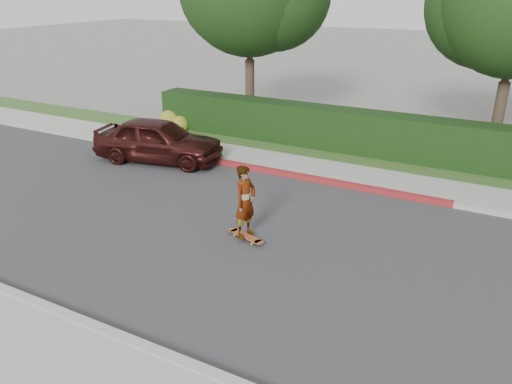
# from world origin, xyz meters

# --- Properties ---
(ground) EXTENTS (120.00, 120.00, 0.00)m
(ground) POSITION_xyz_m (0.00, 0.00, 0.00)
(ground) COLOR slate
(ground) RESTS_ON ground
(road) EXTENTS (60.00, 8.00, 0.01)m
(road) POSITION_xyz_m (0.00, 0.00, 0.01)
(road) COLOR #2D2D30
(road) RESTS_ON ground
(curb_far) EXTENTS (60.00, 0.20, 0.15)m
(curb_far) POSITION_xyz_m (0.00, 4.10, 0.07)
(curb_far) COLOR #9E9E99
(curb_far) RESTS_ON ground
(curb_red_section) EXTENTS (12.00, 0.21, 0.15)m
(curb_red_section) POSITION_xyz_m (-5.00, 4.10, 0.08)
(curb_red_section) COLOR maroon
(curb_red_section) RESTS_ON ground
(sidewalk_far) EXTENTS (60.00, 1.60, 0.12)m
(sidewalk_far) POSITION_xyz_m (0.00, 5.00, 0.06)
(sidewalk_far) COLOR gray
(sidewalk_far) RESTS_ON ground
(planting_strip) EXTENTS (60.00, 1.60, 0.10)m
(planting_strip) POSITION_xyz_m (0.00, 6.60, 0.05)
(planting_strip) COLOR #2D4C1E
(planting_strip) RESTS_ON ground
(hedge) EXTENTS (15.00, 1.00, 1.50)m
(hedge) POSITION_xyz_m (-3.00, 7.20, 0.75)
(hedge) COLOR black
(hedge) RESTS_ON ground
(flowering_shrub) EXTENTS (1.40, 1.00, 0.90)m
(flowering_shrub) POSITION_xyz_m (-10.01, 6.74, 0.33)
(flowering_shrub) COLOR #2D4C19
(flowering_shrub) RESTS_ON ground
(skateboard) EXTENTS (1.09, 0.50, 0.10)m
(skateboard) POSITION_xyz_m (-2.92, -0.05, 0.09)
(skateboard) COLOR #B07F30
(skateboard) RESTS_ON ground
(skateboarder) EXTENTS (0.50, 0.67, 1.68)m
(skateboarder) POSITION_xyz_m (-2.92, -0.05, 0.95)
(skateboarder) COLOR white
(skateboarder) RESTS_ON skateboard
(car_maroon) EXTENTS (4.44, 2.48, 1.43)m
(car_maroon) POSITION_xyz_m (-8.13, 3.43, 0.71)
(car_maroon) COLOR #351311
(car_maroon) RESTS_ON ground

